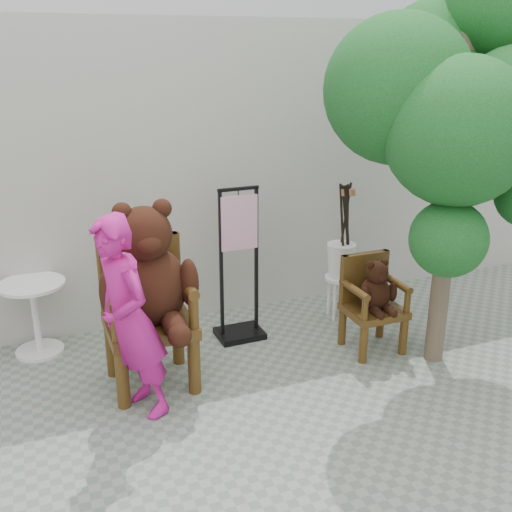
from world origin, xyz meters
The scene contains 9 objects.
ground_plane centered at (0.00, 0.00, 0.00)m, with size 60.00×60.00×0.00m, color gray.
back_wall centered at (0.00, 3.10, 1.50)m, with size 9.00×1.00×3.00m, color #B5B2A9.
chair_big centered at (-0.92, 1.42, 0.90)m, with size 0.79×0.84×1.61m.
chair_small centered at (1.15, 1.28, 0.54)m, with size 0.52×0.49×0.90m.
person centered at (-1.15, 1.01, 0.82)m, with size 0.60×0.39×1.63m, color #BE177E.
cafe_table centered at (-1.80, 2.35, 0.44)m, with size 0.60×0.60×0.70m.
display_stand centered at (0.07, 1.95, 0.58)m, with size 0.46×0.36×1.51m.
stool_bucket centered at (1.21, 2.00, 0.64)m, with size 0.32×0.32×1.45m.
tree centered at (1.57, 0.87, 2.48)m, with size 2.12×1.99×3.59m.
Camera 1 is at (-1.77, -3.09, 2.73)m, focal length 42.00 mm.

